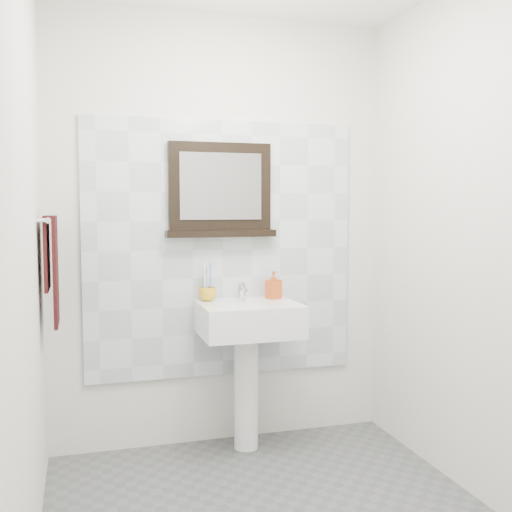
{
  "coord_description": "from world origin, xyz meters",
  "views": [
    {
      "loc": [
        -0.81,
        -2.34,
        1.39
      ],
      "look_at": [
        0.05,
        0.55,
        1.15
      ],
      "focal_mm": 42.0,
      "sensor_mm": 36.0,
      "label": 1
    }
  ],
  "objects": [
    {
      "name": "back_wall",
      "position": [
        0.0,
        1.1,
        1.25
      ],
      "size": [
        2.0,
        0.01,
        2.5
      ],
      "primitive_type": "cube",
      "color": "silver",
      "rests_on": "ground"
    },
    {
      "name": "front_wall",
      "position": [
        0.0,
        -1.1,
        1.25
      ],
      "size": [
        2.0,
        0.01,
        2.5
      ],
      "primitive_type": "cube",
      "color": "silver",
      "rests_on": "ground"
    },
    {
      "name": "left_wall",
      "position": [
        -1.0,
        0.0,
        1.25
      ],
      "size": [
        0.01,
        2.2,
        2.5
      ],
      "primitive_type": "cube",
      "color": "silver",
      "rests_on": "ground"
    },
    {
      "name": "right_wall",
      "position": [
        1.0,
        0.0,
        1.25
      ],
      "size": [
        0.01,
        2.2,
        2.5
      ],
      "primitive_type": "cube",
      "color": "silver",
      "rests_on": "ground"
    },
    {
      "name": "splashback",
      "position": [
        0.0,
        1.09,
        1.15
      ],
      "size": [
        1.6,
        0.02,
        1.5
      ],
      "primitive_type": "cube",
      "color": "silver",
      "rests_on": "back_wall"
    },
    {
      "name": "pedestal_sink",
      "position": [
        0.1,
        0.87,
        0.68
      ],
      "size": [
        0.55,
        0.44,
        0.96
      ],
      "color": "white",
      "rests_on": "ground"
    },
    {
      "name": "toothbrush_cup",
      "position": [
        -0.11,
        1.0,
        0.9
      ],
      "size": [
        0.13,
        0.13,
        0.08
      ],
      "primitive_type": "imported",
      "rotation": [
        0.0,
        0.0,
        0.4
      ],
      "color": "gold",
      "rests_on": "pedestal_sink"
    },
    {
      "name": "toothbrushes",
      "position": [
        -0.11,
        1.01,
        0.98
      ],
      "size": [
        0.05,
        0.04,
        0.21
      ],
      "color": "white",
      "rests_on": "toothbrush_cup"
    },
    {
      "name": "soap_dispenser",
      "position": [
        0.28,
        0.98,
        0.94
      ],
      "size": [
        0.1,
        0.1,
        0.16
      ],
      "primitive_type": "imported",
      "rotation": [
        0.0,
        0.0,
        0.43
      ],
      "color": "red",
      "rests_on": "pedestal_sink"
    },
    {
      "name": "framed_mirror",
      "position": [
        -0.02,
        1.06,
        1.48
      ],
      "size": [
        0.64,
        0.11,
        0.54
      ],
      "color": "black",
      "rests_on": "back_wall"
    },
    {
      "name": "towel_bar",
      "position": [
        -0.95,
        0.8,
        1.33
      ],
      "size": [
        0.07,
        0.4,
        0.03
      ],
      "color": "silver",
      "rests_on": "left_wall"
    },
    {
      "name": "hand_towel",
      "position": [
        -0.94,
        0.8,
        1.12
      ],
      "size": [
        0.06,
        0.3,
        0.55
      ],
      "color": "black",
      "rests_on": "towel_bar"
    }
  ]
}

